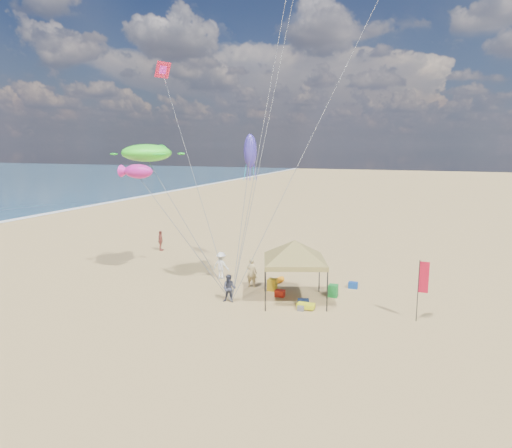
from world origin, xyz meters
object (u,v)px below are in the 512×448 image
(canopy_tent, at_px, (295,243))
(feather_flag, at_px, (422,281))
(person_near_c, at_px, (221,265))
(cooler_blue, at_px, (353,285))
(person_near_b, at_px, (229,288))
(beach_cart, at_px, (306,306))
(chair_green, at_px, (333,291))
(chair_yellow, at_px, (272,285))
(cooler_red, at_px, (280,293))
(person_near_a, at_px, (252,272))
(person_far_a, at_px, (161,241))

(canopy_tent, distance_m, feather_flag, 6.74)
(canopy_tent, height_order, person_near_c, canopy_tent)
(cooler_blue, bearing_deg, person_near_b, -141.22)
(canopy_tent, relative_size, beach_cart, 6.75)
(cooler_blue, bearing_deg, chair_green, -113.45)
(chair_yellow, height_order, beach_cart, chair_yellow)
(cooler_red, height_order, chair_yellow, chair_yellow)
(canopy_tent, relative_size, person_near_a, 3.33)
(person_near_a, bearing_deg, person_near_b, 86.46)
(cooler_blue, height_order, person_far_a, person_far_a)
(cooler_red, height_order, person_near_c, person_near_c)
(person_near_b, bearing_deg, canopy_tent, 12.51)
(cooler_blue, bearing_deg, person_near_a, -161.96)
(person_far_a, bearing_deg, chair_yellow, -140.59)
(person_near_a, bearing_deg, chair_green, 179.56)
(feather_flag, xyz_separation_m, cooler_red, (-7.53, 1.10, -1.87))
(chair_yellow, bearing_deg, beach_cart, -41.67)
(cooler_blue, xyz_separation_m, person_near_c, (-8.28, -0.99, 0.69))
(canopy_tent, distance_m, chair_green, 3.81)
(feather_flag, distance_m, person_near_c, 12.56)
(cooler_red, xyz_separation_m, person_near_a, (-2.15, 1.08, 0.72))
(beach_cart, relative_size, person_far_a, 0.54)
(cooler_blue, bearing_deg, person_near_c, -173.19)
(cooler_red, bearing_deg, cooler_blue, 38.98)
(person_near_c, height_order, person_far_a, person_near_c)
(cooler_blue, height_order, person_near_c, person_near_c)
(chair_green, height_order, person_near_b, person_near_b)
(chair_green, xyz_separation_m, person_near_b, (-5.17, -2.89, 0.43))
(person_near_b, xyz_separation_m, person_near_c, (-2.27, 3.84, 0.10))
(chair_yellow, bearing_deg, person_near_b, -119.77)
(cooler_blue, relative_size, person_far_a, 0.33)
(cooler_blue, distance_m, person_far_a, 16.80)
(chair_yellow, height_order, person_far_a, person_far_a)
(beach_cart, bearing_deg, chair_yellow, 138.33)
(person_near_c, bearing_deg, chair_green, 178.58)
(canopy_tent, xyz_separation_m, beach_cart, (0.95, -1.06, -3.11))
(cooler_red, bearing_deg, chair_green, 20.14)
(chair_yellow, bearing_deg, canopy_tent, -37.36)
(chair_yellow, bearing_deg, chair_green, 2.36)
(beach_cart, height_order, person_near_a, person_near_a)
(person_near_b, bearing_deg, feather_flag, -7.09)
(person_near_b, bearing_deg, cooler_red, 27.01)
(cooler_red, bearing_deg, person_near_c, 156.52)
(cooler_red, distance_m, person_near_c, 5.06)
(canopy_tent, xyz_separation_m, person_near_b, (-3.26, -1.45, -2.53))
(beach_cart, height_order, person_near_b, person_near_b)
(feather_flag, height_order, cooler_blue, feather_flag)
(feather_flag, relative_size, person_near_b, 1.98)
(cooler_red, distance_m, person_far_a, 14.54)
(chair_green, xyz_separation_m, person_near_c, (-7.44, 0.95, 0.53))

